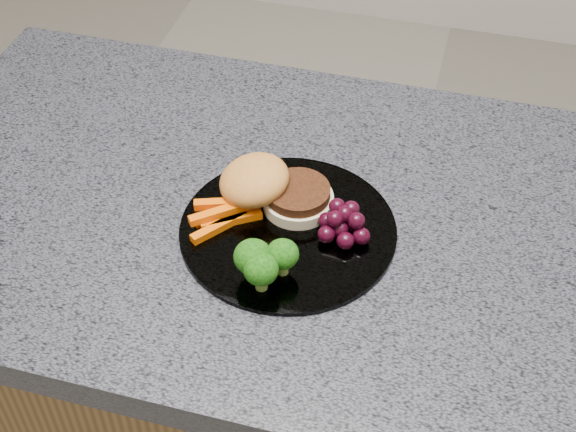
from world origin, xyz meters
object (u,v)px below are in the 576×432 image
(island_cabinet, at_px, (337,427))
(plate, at_px, (288,230))
(burger, at_px, (270,189))
(grape_bunch, at_px, (344,223))

(island_cabinet, bearing_deg, plate, -153.44)
(burger, bearing_deg, grape_bunch, -35.62)
(island_cabinet, height_order, burger, burger)
(island_cabinet, xyz_separation_m, plate, (-0.07, -0.04, 0.47))
(plate, bearing_deg, burger, 130.78)
(plate, bearing_deg, grape_bunch, 8.51)
(burger, xyz_separation_m, grape_bunch, (0.10, -0.03, -0.00))
(island_cabinet, xyz_separation_m, grape_bunch, (-0.01, -0.03, 0.49))
(burger, relative_size, grape_bunch, 2.50)
(plate, height_order, burger, burger)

